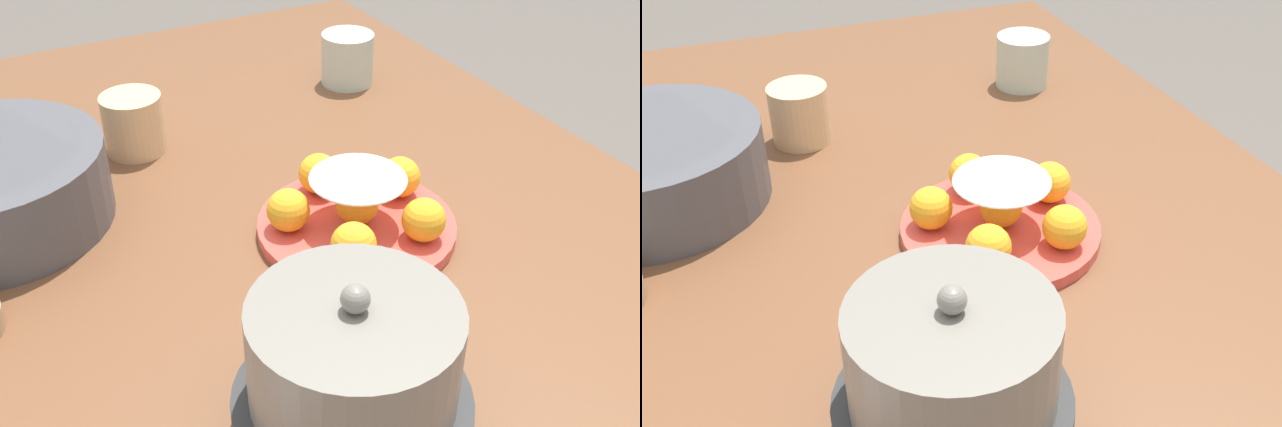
{
  "view_description": "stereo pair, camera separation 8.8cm",
  "coord_description": "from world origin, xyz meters",
  "views": [
    {
      "loc": [
        -0.64,
        0.29,
        1.28
      ],
      "look_at": [
        -0.0,
        -0.05,
        0.79
      ],
      "focal_mm": 42.0,
      "sensor_mm": 36.0,
      "label": 1
    },
    {
      "loc": [
        -0.68,
        0.21,
        1.28
      ],
      "look_at": [
        -0.0,
        -0.05,
        0.79
      ],
      "focal_mm": 42.0,
      "sensor_mm": 36.0,
      "label": 2
    }
  ],
  "objects": [
    {
      "name": "cup_near",
      "position": [
        0.38,
        -0.3,
        0.79
      ],
      "size": [
        0.09,
        0.09,
        0.09
      ],
      "color": "beige",
      "rests_on": "dining_table"
    },
    {
      "name": "cake_plate",
      "position": [
        -0.01,
        -0.1,
        0.78
      ],
      "size": [
        0.24,
        0.24,
        0.09
      ],
      "color": "#E04C42",
      "rests_on": "dining_table"
    },
    {
      "name": "cup_far",
      "position": [
        0.32,
        0.08,
        0.79
      ],
      "size": [
        0.09,
        0.09,
        0.09
      ],
      "color": "#DBB27F",
      "rests_on": "dining_table"
    },
    {
      "name": "dining_table",
      "position": [
        0.0,
        0.0,
        0.67
      ],
      "size": [
        1.53,
        1.02,
        0.75
      ],
      "color": "brown",
      "rests_on": "ground_plane"
    },
    {
      "name": "serving_bowl",
      "position": [
        0.22,
        0.29,
        0.8
      ],
      "size": [
        0.29,
        0.29,
        0.1
      ],
      "color": "#4C4C51",
      "rests_on": "dining_table"
    },
    {
      "name": "warming_pot",
      "position": [
        -0.27,
        0.06,
        0.82
      ],
      "size": [
        0.21,
        0.21,
        0.17
      ],
      "color": "#2D2D2D",
      "rests_on": "dining_table"
    }
  ]
}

